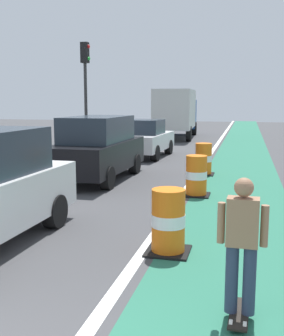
# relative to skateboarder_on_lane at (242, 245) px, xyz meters

# --- Properties ---
(bike_lane_strip) EXTENTS (2.50, 80.00, 0.01)m
(bike_lane_strip) POSITION_rel_skateboarder_on_lane_xyz_m (-0.13, 9.79, -0.91)
(bike_lane_strip) COLOR #286B51
(bike_lane_strip) RESTS_ON ground
(lane_divider_stripe) EXTENTS (0.20, 80.00, 0.01)m
(lane_divider_stripe) POSITION_rel_skateboarder_on_lane_xyz_m (-1.63, 9.79, -0.91)
(lane_divider_stripe) COLOR silver
(lane_divider_stripe) RESTS_ON ground
(skateboarder_on_lane) EXTENTS (0.57, 0.81, 1.69)m
(skateboarder_on_lane) POSITION_rel_skateboarder_on_lane_xyz_m (0.00, 0.00, 0.00)
(skateboarder_on_lane) COLOR black
(skateboarder_on_lane) RESTS_ON ground
(parked_suv_second) EXTENTS (2.00, 4.64, 2.04)m
(parked_suv_second) POSITION_rel_skateboarder_on_lane_xyz_m (-4.62, 8.07, 0.12)
(parked_suv_second) COLOR black
(parked_suv_second) RESTS_ON ground
(parked_sedan_third) EXTENTS (2.08, 4.19, 1.70)m
(parked_sedan_third) POSITION_rel_skateboarder_on_lane_xyz_m (-4.47, 13.90, -0.08)
(parked_sedan_third) COLOR silver
(parked_sedan_third) RESTS_ON ground
(traffic_barrel_front) EXTENTS (0.73, 0.73, 1.09)m
(traffic_barrel_front) POSITION_rel_skateboarder_on_lane_xyz_m (-1.21, 1.99, -0.38)
(traffic_barrel_front) COLOR orange
(traffic_barrel_front) RESTS_ON ground
(traffic_barrel_mid) EXTENTS (0.73, 0.73, 1.09)m
(traffic_barrel_mid) POSITION_rel_skateboarder_on_lane_xyz_m (-1.26, 6.46, -0.38)
(traffic_barrel_mid) COLOR orange
(traffic_barrel_mid) RESTS_ON ground
(traffic_barrel_back) EXTENTS (0.73, 0.73, 1.09)m
(traffic_barrel_back) POSITION_rel_skateboarder_on_lane_xyz_m (-1.40, 9.83, -0.38)
(traffic_barrel_back) COLOR orange
(traffic_barrel_back) RESTS_ON ground
(delivery_truck_down_block) EXTENTS (2.69, 7.71, 3.23)m
(delivery_truck_down_block) POSITION_rel_skateboarder_on_lane_xyz_m (-4.64, 24.01, 0.94)
(delivery_truck_down_block) COLOR beige
(delivery_truck_down_block) RESTS_ON ground
(traffic_light_corner) EXTENTS (0.41, 0.32, 5.10)m
(traffic_light_corner) POSITION_rel_skateboarder_on_lane_xyz_m (-7.12, 13.56, 2.59)
(traffic_light_corner) COLOR #2D2D2D
(traffic_light_corner) RESTS_ON ground
(pedestrian_crossing) EXTENTS (0.34, 0.20, 1.61)m
(pedestrian_crossing) POSITION_rel_skateboarder_on_lane_xyz_m (-6.48, 7.08, -0.05)
(pedestrian_crossing) COLOR #33333D
(pedestrian_crossing) RESTS_ON ground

